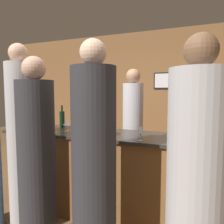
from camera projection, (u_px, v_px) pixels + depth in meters
The scene contains 16 objects.
ground_plane at pixel (106, 213), 2.74m from camera, with size 14.00×14.00×0.00m, color brown.
back_wall at pixel (149, 97), 4.73m from camera, with size 8.00×0.08×2.80m.
bar_counter at pixel (106, 173), 2.69m from camera, with size 2.65×0.69×1.01m.
bartender at pixel (133, 133), 3.35m from camera, with size 0.31×0.31×1.86m.
guest_0 at pixel (196, 187), 1.47m from camera, with size 0.39×0.39×1.88m.
guest_1 at pixel (94, 166), 1.81m from camera, with size 0.37×0.37×1.93m.
guest_2 at pixel (37, 163), 2.02m from camera, with size 0.34×0.34×1.83m.
guest_4 at pixel (22, 145), 2.29m from camera, with size 0.28×0.28×2.00m.
wine_bottle_0 at pixel (62, 119), 3.09m from camera, with size 0.07×0.07×0.31m.
ice_bucket at pixel (204, 130), 2.25m from camera, with size 0.17×0.17×0.22m.
wine_glass_0 at pixel (96, 124), 2.51m from camera, with size 0.07×0.07×0.17m.
wine_glass_1 at pixel (26, 120), 2.95m from camera, with size 0.07×0.07×0.16m.
wine_glass_2 at pixel (25, 119), 3.05m from camera, with size 0.08×0.08×0.16m.
wine_glass_3 at pixel (141, 130), 2.20m from camera, with size 0.08×0.08×0.16m.
wine_glass_4 at pixel (66, 123), 2.72m from camera, with size 0.08×0.08×0.15m.
wine_glass_5 at pixel (44, 122), 2.72m from camera, with size 0.07×0.07×0.17m.
Camera 1 is at (1.07, -2.38, 1.51)m, focal length 35.00 mm.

